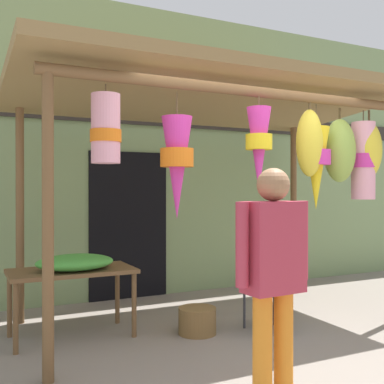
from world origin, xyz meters
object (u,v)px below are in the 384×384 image
Objects in this scene: flower_heap_on_table at (77,262)px; folding_chair at (261,284)px; wicker_basket_by_table at (197,321)px; vendor_in_orange at (273,269)px; display_table at (72,277)px.

flower_heap_on_table is 1.90m from folding_chair.
wicker_basket_by_table is 0.24× the size of vendor_in_orange.
folding_chair reaches higher than wicker_basket_by_table.
flower_heap_on_table is at bearing 110.80° from vendor_in_orange.
folding_chair is at bearing -20.85° from wicker_basket_by_table.
flower_heap_on_table is at bearing 160.86° from folding_chair.
folding_chair is at bearing -19.14° from flower_heap_on_table.
flower_heap_on_table is (0.03, -0.09, 0.16)m from display_table.
flower_heap_on_table reaches higher than wicker_basket_by_table.
display_table is 1.46× the size of folding_chair.
folding_chair is (1.80, -0.70, -0.11)m from display_table.
wicker_basket_by_table is at bearing 159.15° from folding_chair.
folding_chair is (1.77, -0.62, -0.26)m from flower_heap_on_table.
flower_heap_on_table is 1.37m from wicker_basket_by_table.
vendor_in_orange reaches higher than folding_chair.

